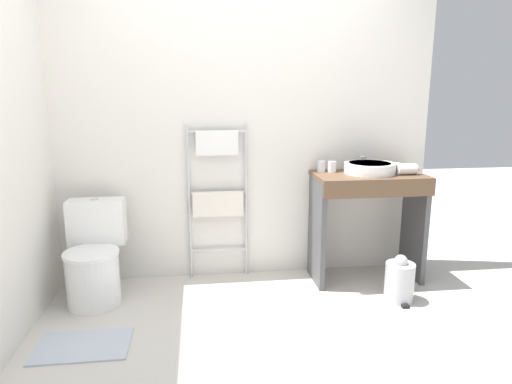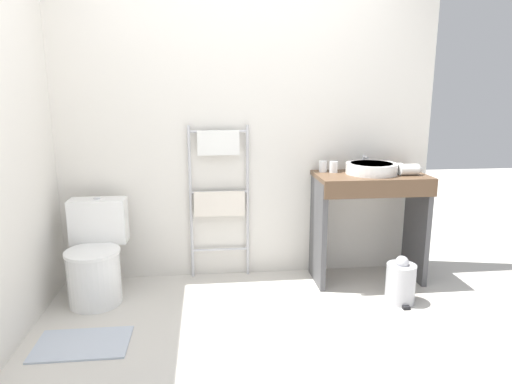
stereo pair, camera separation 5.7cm
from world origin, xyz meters
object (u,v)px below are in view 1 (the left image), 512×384
(toilet, at_px, (94,260))
(cup_near_edge, at_px, (332,167))
(cup_near_wall, at_px, (321,166))
(towel_radiator, at_px, (218,184))
(hair_dryer, at_px, (407,169))
(sink_basin, at_px, (370,168))
(trash_bin, at_px, (399,281))

(toilet, height_order, cup_near_edge, cup_near_edge)
(cup_near_wall, bearing_deg, towel_radiator, 176.84)
(toilet, height_order, cup_near_wall, cup_near_wall)
(cup_near_wall, distance_m, hair_dryer, 0.66)
(cup_near_wall, relative_size, cup_near_edge, 1.01)
(toilet, bearing_deg, sink_basin, 4.03)
(towel_radiator, bearing_deg, cup_near_edge, -4.65)
(hair_dryer, bearing_deg, toilet, -178.13)
(toilet, relative_size, hair_dryer, 3.73)
(toilet, distance_m, trash_bin, 2.23)
(cup_near_wall, distance_m, trash_bin, 1.06)
(toilet, bearing_deg, hair_dryer, 1.87)
(trash_bin, bearing_deg, hair_dryer, 64.98)
(toilet, distance_m, towel_radiator, 1.08)
(trash_bin, bearing_deg, towel_radiator, 154.55)
(sink_basin, relative_size, hair_dryer, 2.04)
(toilet, xyz_separation_m, cup_near_wall, (1.75, 0.27, 0.61))
(cup_near_wall, height_order, hair_dryer, cup_near_wall)
(toilet, height_order, trash_bin, toilet)
(toilet, distance_m, cup_near_edge, 1.94)
(sink_basin, height_order, cup_near_edge, cup_near_edge)
(hair_dryer, bearing_deg, towel_radiator, 170.71)
(sink_basin, bearing_deg, cup_near_wall, 160.99)
(towel_radiator, distance_m, cup_near_wall, 0.84)
(sink_basin, xyz_separation_m, hair_dryer, (0.28, -0.07, -0.00))
(cup_near_wall, xyz_separation_m, trash_bin, (0.46, -0.57, -0.76))
(toilet, relative_size, trash_bin, 2.06)
(toilet, relative_size, towel_radiator, 0.58)
(toilet, relative_size, cup_near_edge, 8.25)
(hair_dryer, bearing_deg, cup_near_edge, 163.37)
(sink_basin, relative_size, trash_bin, 1.12)
(towel_radiator, xyz_separation_m, sink_basin, (1.19, -0.17, 0.13))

